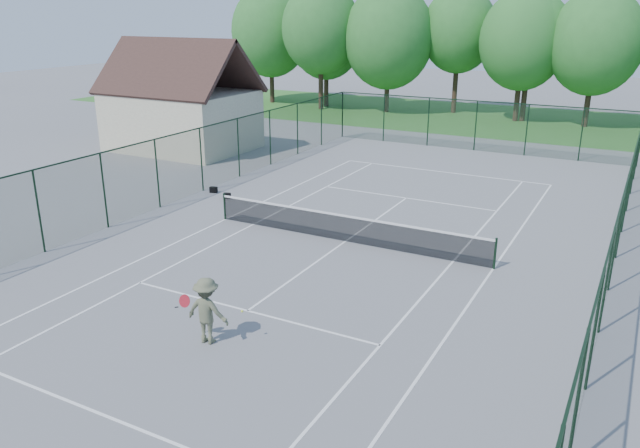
{
  "coord_description": "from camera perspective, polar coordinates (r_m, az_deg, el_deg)",
  "views": [
    {
      "loc": [
        9.42,
        -19.6,
        8.2
      ],
      "look_at": [
        0.0,
        -2.0,
        1.3
      ],
      "focal_mm": 35.0,
      "sensor_mm": 36.0,
      "label": 1
    }
  ],
  "objects": [
    {
      "name": "grass_far",
      "position": [
        51.15,
        17.39,
        8.99
      ],
      "size": [
        80.0,
        16.0,
        0.01
      ],
      "primitive_type": "cube",
      "color": "#3A7C2E",
      "rests_on": "ground"
    },
    {
      "name": "tennis_net",
      "position": [
        23.04,
        2.35,
        -0.27
      ],
      "size": [
        11.08,
        0.08,
        1.1
      ],
      "color": "black",
      "rests_on": "ground"
    },
    {
      "name": "fence_enclosure",
      "position": [
        22.74,
        2.38,
        2.07
      ],
      "size": [
        18.05,
        36.05,
        3.02
      ],
      "color": "#1B3723",
      "rests_on": "ground"
    },
    {
      "name": "sports_bag_a",
      "position": [
        29.83,
        -9.71,
        3.11
      ],
      "size": [
        0.39,
        0.29,
        0.28
      ],
      "primitive_type": "cube",
      "rotation": [
        0.0,
        0.0,
        0.27
      ],
      "color": "black",
      "rests_on": "ground"
    },
    {
      "name": "court_lines",
      "position": [
        23.24,
        2.33,
        -1.6
      ],
      "size": [
        11.05,
        23.85,
        0.01
      ],
      "color": "white",
      "rests_on": "ground"
    },
    {
      "name": "tennis_player",
      "position": [
        16.36,
        -10.29,
        -7.79
      ],
      "size": [
        1.72,
        0.89,
        1.79
      ],
      "color": "#5E6247",
      "rests_on": "ground"
    },
    {
      "name": "utility_building",
      "position": [
        39.35,
        -12.64,
        11.2
      ],
      "size": [
        8.6,
        6.27,
        6.63
      ],
      "color": "beige",
      "rests_on": "ground"
    },
    {
      "name": "tree_line_far",
      "position": [
        50.53,
        18.08,
        15.67
      ],
      "size": [
        39.4,
        6.4,
        9.7
      ],
      "color": "#3E291F",
      "rests_on": "ground"
    },
    {
      "name": "ground",
      "position": [
        23.24,
        2.33,
        -1.61
      ],
      "size": [
        140.0,
        140.0,
        0.0
      ],
      "primitive_type": "plane",
      "color": "gray",
      "rests_on": "ground"
    },
    {
      "name": "sports_bag_b",
      "position": [
        28.79,
        -8.5,
        2.57
      ],
      "size": [
        0.38,
        0.31,
        0.25
      ],
      "primitive_type": "cube",
      "rotation": [
        0.0,
        0.0,
        0.41
      ],
      "color": "black",
      "rests_on": "ground"
    }
  ]
}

